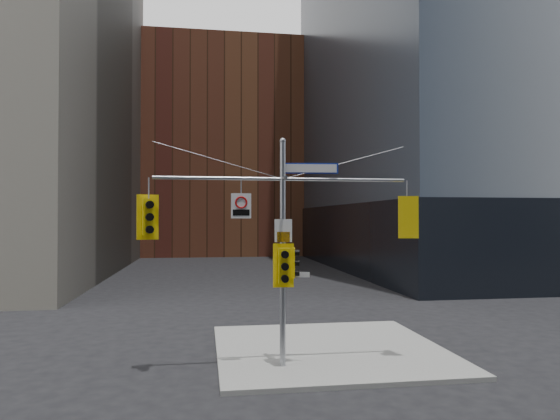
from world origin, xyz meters
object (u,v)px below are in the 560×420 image
object	(u,v)px
traffic_light_east_arm	(407,217)
street_sign_blade	(311,168)
regulatory_sign_arm	(241,205)
signal_assembly	(283,229)
traffic_light_west_arm	(149,217)
traffic_light_pole_front	(284,266)
traffic_light_pole_side	(293,263)

from	to	relation	value
traffic_light_east_arm	street_sign_blade	xyz separation A→B (m)	(-3.21, 0.00, 1.55)
street_sign_blade	regulatory_sign_arm	world-z (taller)	street_sign_blade
signal_assembly	traffic_light_east_arm	xyz separation A→B (m)	(4.11, 0.00, 0.38)
signal_assembly	traffic_light_west_arm	distance (m)	4.12
traffic_light_pole_front	traffic_light_pole_side	bearing A→B (deg)	42.06
regulatory_sign_arm	traffic_light_east_arm	bearing A→B (deg)	-1.08
traffic_light_pole_side	street_sign_blade	bearing A→B (deg)	-76.63
traffic_light_east_arm	regulatory_sign_arm	size ratio (longest dim) A/B	1.75
traffic_light_pole_front	regulatory_sign_arm	world-z (taller)	regulatory_sign_arm
signal_assembly	traffic_light_pole_side	distance (m)	1.10
signal_assembly	street_sign_blade	distance (m)	2.13
traffic_light_west_arm	regulatory_sign_arm	world-z (taller)	regulatory_sign_arm
street_sign_blade	regulatory_sign_arm	xyz separation A→B (m)	(-2.21, -0.02, -1.17)
traffic_light_pole_front	street_sign_blade	xyz separation A→B (m)	(0.90, 0.27, 3.06)
regulatory_sign_arm	traffic_light_west_arm	bearing A→B (deg)	178.01
traffic_light_east_arm	traffic_light_pole_side	size ratio (longest dim) A/B	1.45
traffic_light_east_arm	traffic_light_pole_front	distance (m)	4.38
traffic_light_west_arm	signal_assembly	bearing A→B (deg)	-14.97
traffic_light_pole_front	street_sign_blade	bearing A→B (deg)	18.96
traffic_light_east_arm	regulatory_sign_arm	world-z (taller)	regulatory_sign_arm
street_sign_blade	traffic_light_east_arm	bearing A→B (deg)	5.15
traffic_light_east_arm	traffic_light_pole_front	xyz separation A→B (m)	(-4.11, -0.27, -1.51)
street_sign_blade	traffic_light_pole_side	bearing A→B (deg)	-174.32
traffic_light_pole_side	regulatory_sign_arm	size ratio (longest dim) A/B	1.21
signal_assembly	traffic_light_pole_side	world-z (taller)	signal_assembly
traffic_light_west_arm	regulatory_sign_arm	size ratio (longest dim) A/B	1.77
traffic_light_west_arm	traffic_light_pole_front	distance (m)	4.38
regulatory_sign_arm	traffic_light_pole_side	bearing A→B (deg)	-0.65
traffic_light_pole_side	regulatory_sign_arm	distance (m)	2.44
traffic_light_east_arm	regulatory_sign_arm	bearing A→B (deg)	9.75
traffic_light_west_arm	street_sign_blade	distance (m)	5.24
traffic_light_pole_side	traffic_light_east_arm	bearing A→B (deg)	-77.08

